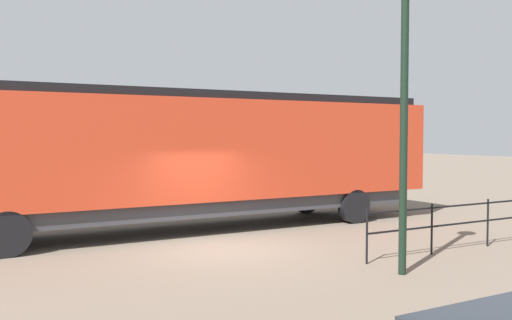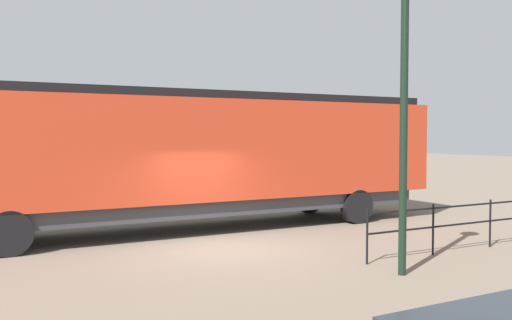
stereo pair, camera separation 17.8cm
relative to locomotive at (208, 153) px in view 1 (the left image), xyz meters
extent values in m
plane|color=#756656|center=(3.08, -1.03, -2.32)|extent=(120.00, 120.00, 0.00)
cube|color=red|center=(0.00, -0.61, 0.13)|extent=(3.08, 16.25, 2.90)
cube|color=black|center=(0.00, 6.03, -0.30)|extent=(2.95, 2.97, 2.03)
cube|color=black|center=(0.00, -0.61, 1.70)|extent=(2.77, 15.60, 0.24)
cube|color=#38383D|center=(0.00, -0.61, -1.54)|extent=(2.77, 14.95, 0.45)
cylinder|color=black|center=(-1.39, 4.59, -1.77)|extent=(0.30, 1.10, 1.10)
cylinder|color=black|center=(1.39, 4.59, -1.77)|extent=(0.30, 1.10, 1.10)
cylinder|color=black|center=(1.39, -5.81, -1.77)|extent=(0.30, 1.10, 1.10)
cylinder|color=black|center=(7.17, 1.10, 0.54)|extent=(0.16, 0.16, 5.72)
cube|color=black|center=(6.09, 5.12, -1.19)|extent=(0.04, 8.07, 0.04)
cube|color=black|center=(6.09, 5.12, -1.65)|extent=(0.04, 8.07, 0.04)
cylinder|color=black|center=(6.09, 1.08, -1.71)|extent=(0.05, 0.05, 1.22)
cylinder|color=black|center=(6.09, 3.10, -1.71)|extent=(0.05, 0.05, 1.22)
cylinder|color=black|center=(6.09, 5.12, -1.71)|extent=(0.05, 0.05, 1.22)
camera|label=1|loc=(15.68, -7.19, 0.55)|focal=39.52mm
camera|label=2|loc=(15.77, -7.04, 0.55)|focal=39.52mm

